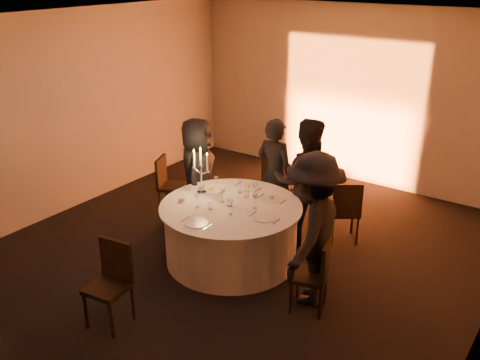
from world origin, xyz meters
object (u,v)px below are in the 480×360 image
Objects in this scene: guest_back_left at (275,174)px; chair_left at (168,182)px; coffee_cup at (182,200)px; guest_left at (197,173)px; banquet_table at (231,233)px; guest_back_right at (306,182)px; chair_right at (316,272)px; guest_right at (313,230)px; chair_back_left at (279,181)px; chair_back_right at (345,208)px; chair_front at (111,278)px; candelabra at (201,177)px.

chair_left is at bearing 22.30° from guest_back_left.
chair_left is at bearing 140.25° from coffee_cup.
guest_left is at bearing 38.39° from guest_back_left.
banquet_table is 1.21m from guest_back_right.
guest_right is at bearing -152.40° from chair_right.
chair_left is at bearing 159.39° from banquet_table.
chair_right is at bearing 34.32° from guest_right.
chair_back_left is 1.15× the size of chair_back_right.
chair_right is 2.19m from chair_front.
candelabra is (-1.54, -1.18, 0.49)m from chair_back_right.
guest_left is (0.67, -0.09, 0.32)m from chair_left.
guest_back_right is (0.59, -0.18, 0.07)m from guest_back_left.
candelabra reaches higher than banquet_table.
chair_front is at bearing -99.08° from banquet_table.
chair_back_right is at bearing -98.29° from chair_left.
guest_back_right is 1.66m from coffee_cup.
chair_front is at bearing -172.48° from chair_left.
candelabra is at bearing -163.98° from guest_left.
chair_back_right is at bearing -178.48° from guest_right.
candelabra is (0.42, -0.43, 0.18)m from guest_left.
guest_right is (0.26, -1.46, 0.38)m from chair_back_right.
guest_right is 16.13× the size of coffee_cup.
guest_left is 1.10m from guest_back_left.
guest_right reaches higher than guest_back_right.
guest_right reaches higher than chair_back_right.
chair_left is 1.31m from candelabra.
chair_back_left is (1.48, 0.81, 0.09)m from chair_left.
guest_back_left is (0.21, 2.91, 0.29)m from chair_front.
guest_back_left is at bearing 70.48° from coffee_cup.
chair_front is at bearing 45.19° from guest_back_right.
chair_front is at bearing 89.13° from guest_back_left.
banquet_table is 1.78m from chair_front.
chair_right is 2.13m from guest_back_left.
chair_back_left is at bearing -70.60° from guest_left.
chair_left is at bearing 111.42° from chair_front.
chair_front is 2.93m from guest_back_left.
chair_back_right is 1.40× the size of candelabra.
guest_back_left is at bearing 65.70° from candelabra.
guest_right is at bearing -127.89° from chair_left.
chair_left is 1.69m from guest_back_left.
guest_back_left is at bearing 93.32° from banquet_table.
chair_left is 0.50× the size of guest_back_right.
guest_left is at bearing -120.13° from chair_left.
guest_left is 14.79× the size of coffee_cup.
banquet_table is 2.04× the size of chair_left.
coffee_cup is at bearing 9.20° from chair_back_right.
candelabra reaches higher than chair_back_left.
guest_back_right is at bearing 48.55° from coffee_cup.
chair_right is 2.00m from coffee_cup.
guest_back_right is 0.99× the size of guest_right.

